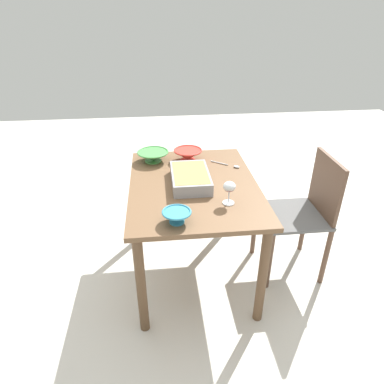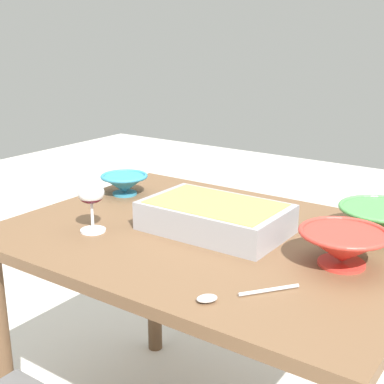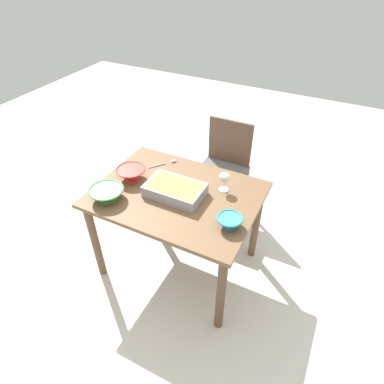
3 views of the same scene
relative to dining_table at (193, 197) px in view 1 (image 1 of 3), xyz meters
name	(u,v)px [view 1 (image 1 of 3)]	position (x,y,z in m)	size (l,w,h in m)	color
ground_plane	(193,269)	(0.00, 0.00, -0.63)	(8.00, 8.00, 0.00)	beige
dining_table	(193,197)	(0.00, 0.00, 0.00)	(1.11, 0.83, 0.73)	brown
chair	(304,211)	(0.04, 0.77, -0.13)	(0.42, 0.43, 0.89)	#595959
wine_glass	(229,188)	(0.27, 0.18, 0.21)	(0.07, 0.07, 0.14)	white
casserole_dish	(190,177)	(0.00, -0.02, 0.15)	(0.39, 0.24, 0.08)	#99999E
mixing_bowl	(177,216)	(0.44, -0.14, 0.15)	(0.16, 0.16, 0.07)	teal
small_bowl	(153,156)	(-0.38, -0.26, 0.15)	(0.23, 0.23, 0.08)	#4C994C
serving_bowl	(188,154)	(-0.37, 0.00, 0.16)	(0.21, 0.21, 0.09)	red
serving_spoon	(231,165)	(-0.23, 0.30, 0.11)	(0.15, 0.19, 0.01)	silver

